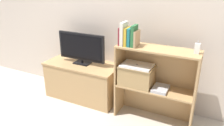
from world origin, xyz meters
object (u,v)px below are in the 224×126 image
(book_tan, at_px, (137,39))
(book_forest, at_px, (134,36))
(storage_basket_left, at_px, (137,75))
(tv_stand, at_px, (83,80))
(book_maroon, at_px, (121,36))
(book_mustard, at_px, (127,37))
(book_teal, at_px, (131,37))
(book_ivory, at_px, (124,34))
(laptop, at_px, (137,65))
(baby_monitor, at_px, (197,48))
(magazine_stack, at_px, (161,89))
(tv, at_px, (81,48))

(book_tan, bearing_deg, book_forest, -180.00)
(book_forest, height_order, storage_basket_left, book_forest)
(tv_stand, distance_m, storage_basket_left, 0.88)
(book_maroon, bearing_deg, book_mustard, 0.00)
(book_teal, bearing_deg, storage_basket_left, 18.99)
(book_maroon, height_order, book_forest, book_forest)
(book_ivory, distance_m, laptop, 0.39)
(book_maroon, distance_m, book_mustard, 0.07)
(book_mustard, bearing_deg, book_ivory, 180.00)
(baby_monitor, relative_size, magazine_stack, 0.60)
(tv, xyz_separation_m, book_forest, (0.78, -0.12, 0.28))
(book_ivory, relative_size, baby_monitor, 1.88)
(book_teal, height_order, baby_monitor, book_teal)
(baby_monitor, bearing_deg, magazine_stack, -175.60)
(book_mustard, relative_size, laptop, 0.57)
(book_teal, xyz_separation_m, storage_basket_left, (0.08, 0.03, -0.45))
(book_mustard, relative_size, book_teal, 1.00)
(laptop, bearing_deg, storage_basket_left, 180.00)
(tv, xyz_separation_m, book_tan, (0.81, -0.12, 0.25))
(book_tan, relative_size, baby_monitor, 1.29)
(book_forest, bearing_deg, baby_monitor, 3.75)
(laptop, relative_size, magazine_stack, 1.55)
(book_forest, relative_size, laptop, 0.66)
(book_teal, bearing_deg, book_forest, -0.00)
(book_maroon, height_order, book_teal, book_teal)
(tv_stand, height_order, book_tan, book_tan)
(book_forest, bearing_deg, book_teal, 180.00)
(magazine_stack, bearing_deg, book_maroon, -177.85)
(book_ivory, bearing_deg, book_tan, 0.00)
(tv_stand, distance_m, book_teal, 1.05)
(book_teal, relative_size, laptop, 0.57)
(book_tan, height_order, laptop, book_tan)
(book_teal, distance_m, laptop, 0.34)
(tv_stand, relative_size, baby_monitor, 7.52)
(tv, relative_size, magazine_stack, 3.01)
(book_ivory, height_order, book_teal, book_ivory)
(laptop, distance_m, magazine_stack, 0.37)
(book_tan, relative_size, magazine_stack, 0.78)
(book_ivory, height_order, book_tan, book_ivory)
(book_ivory, bearing_deg, tv, 169.41)
(book_teal, bearing_deg, book_ivory, 180.00)
(book_maroon, xyz_separation_m, baby_monitor, (0.80, 0.04, -0.04))
(tv, distance_m, book_maroon, 0.69)
(tv_stand, xyz_separation_m, baby_monitor, (1.43, -0.08, 0.70))
(book_mustard, bearing_deg, book_forest, -0.00)
(book_teal, height_order, book_forest, book_forest)
(book_mustard, distance_m, baby_monitor, 0.73)
(laptop, bearing_deg, tv_stand, 173.20)
(book_ivory, relative_size, book_forest, 1.10)
(laptop, bearing_deg, book_tan, -103.35)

